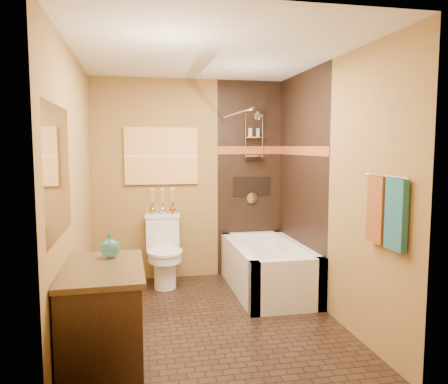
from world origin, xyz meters
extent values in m
plane|color=black|center=(0.00, 0.00, 0.00)|extent=(3.00, 3.00, 0.00)
cube|color=olive|center=(-1.20, 0.00, 1.25)|extent=(0.02, 3.00, 2.50)
cube|color=olive|center=(1.20, 0.00, 1.25)|extent=(0.02, 3.00, 2.50)
cube|color=olive|center=(0.00, 1.50, 1.25)|extent=(2.40, 0.02, 2.50)
cube|color=olive|center=(0.00, -1.50, 1.25)|extent=(2.40, 0.02, 2.50)
plane|color=silver|center=(0.00, 0.00, 2.50)|extent=(3.00, 3.00, 0.00)
cube|color=black|center=(0.78, 1.49, 1.25)|extent=(0.85, 0.01, 2.50)
cube|color=black|center=(1.19, 0.75, 1.25)|extent=(0.01, 1.50, 2.50)
cube|color=maroon|center=(0.78, 1.48, 1.62)|extent=(0.85, 0.01, 0.10)
cube|color=maroon|center=(1.18, 0.75, 1.62)|extent=(0.01, 1.50, 0.10)
cube|color=black|center=(0.80, 1.48, 1.15)|extent=(0.50, 0.01, 0.25)
cylinder|color=silver|center=(0.80, 1.35, 2.08)|extent=(0.02, 0.26, 0.02)
cylinder|color=silver|center=(0.80, 1.20, 2.03)|extent=(0.11, 0.11, 0.09)
cylinder|color=silver|center=(0.80, 1.47, 1.00)|extent=(0.14, 0.02, 0.14)
cylinder|color=silver|center=(0.40, 0.75, 2.02)|extent=(0.03, 1.55, 0.03)
cylinder|color=silver|center=(1.15, -1.05, 1.45)|extent=(0.02, 0.55, 0.02)
cube|color=#1D5661|center=(1.16, -1.18, 1.18)|extent=(0.05, 0.22, 0.52)
cube|color=brown|center=(1.16, -0.92, 1.18)|extent=(0.05, 0.22, 0.52)
cube|color=orange|center=(-0.36, 1.48, 1.55)|extent=(0.90, 0.04, 0.70)
cube|color=white|center=(-1.19, -0.84, 1.50)|extent=(0.01, 1.00, 0.90)
cube|color=white|center=(0.80, 0.05, 0.28)|extent=(0.80, 0.10, 0.55)
cube|color=white|center=(0.80, 1.45, 0.28)|extent=(0.80, 0.10, 0.55)
cube|color=white|center=(0.45, 0.75, 0.28)|extent=(0.10, 1.50, 0.55)
cube|color=white|center=(1.15, 0.75, 0.28)|extent=(0.10, 1.50, 0.55)
cube|color=white|center=(0.80, 0.75, 0.17)|extent=(0.64, 1.34, 0.35)
cube|color=white|center=(-0.36, 1.39, 0.59)|extent=(0.42, 0.22, 0.40)
cube|color=white|center=(-0.36, 1.39, 0.82)|extent=(0.44, 0.24, 0.04)
cylinder|color=white|center=(-0.36, 1.07, 0.20)|extent=(0.25, 0.25, 0.40)
cylinder|color=white|center=(-0.36, 1.07, 0.38)|extent=(0.39, 0.39, 0.11)
cylinder|color=white|center=(-0.36, 1.07, 0.44)|extent=(0.41, 0.41, 0.03)
cube|color=black|center=(-0.92, -0.84, 0.39)|extent=(0.56, 0.89, 0.78)
cube|color=black|center=(-0.91, -0.84, 0.80)|extent=(0.59, 0.94, 0.04)
camera|label=1|loc=(-0.67, -3.97, 1.67)|focal=35.00mm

